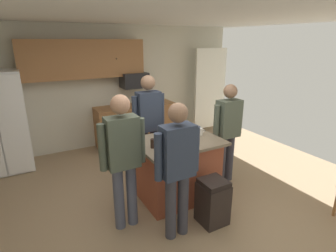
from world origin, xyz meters
The scene contains 19 objects.
floor centered at (0.00, 0.00, 0.00)m, with size 7.04×7.04×0.00m, color #937A5B.
ceiling centered at (0.00, 0.00, 2.60)m, with size 7.04×7.04×0.00m, color white.
back_wall centered at (0.00, 2.80, 1.30)m, with size 6.40×0.10×2.60m, color beige.
french_door_window_panel centered at (2.60, 2.40, 1.10)m, with size 0.90×0.06×2.00m, color white.
cabinet_run_upper centered at (-0.40, 2.60, 1.93)m, with size 2.40×0.38×0.75m.
cabinet_run_lower centered at (0.60, 2.48, 0.45)m, with size 1.80×0.63×0.90m.
refrigerator centered at (-2.00, 2.38, 0.90)m, with size 0.87×0.76×1.80m.
microwave_over_range centered at (0.60, 2.50, 1.45)m, with size 0.56×0.40×0.32m, color black.
kitchen_island centered at (0.28, 0.09, 0.47)m, with size 1.21×0.89×0.92m.
person_host_foreground centered at (1.23, 0.13, 0.95)m, with size 0.57×0.22×1.64m.
person_guest_left centered at (0.19, 0.88, 1.02)m, with size 0.57×0.23×1.76m.
person_elder_center centered at (-0.63, -0.16, 0.99)m, with size 0.57×0.23×1.71m.
person_guest_right centered at (-0.15, -0.62, 0.96)m, with size 0.57×0.22×1.66m.
glass_pilsner centered at (-0.16, 0.01, 0.98)m, with size 0.06×0.06×0.12m.
mug_ceramic_white centered at (0.72, 0.25, 0.97)m, with size 0.13×0.09×0.09m.
tumbler_amber centered at (0.61, 0.31, 1.00)m, with size 0.07×0.07×0.16m.
mug_blue_stoneware centered at (0.68, 0.12, 0.97)m, with size 0.12×0.08×0.11m.
serving_tray centered at (0.28, 0.06, 0.94)m, with size 0.44×0.30×0.04m.
trash_bin centered at (0.37, -0.64, 0.30)m, with size 0.34×0.34×0.61m.
Camera 1 is at (-1.56, -2.95, 2.28)m, focal length 28.45 mm.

